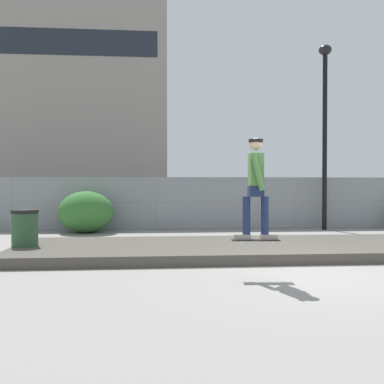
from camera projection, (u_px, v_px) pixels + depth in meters
The scene contains 11 objects.
ground_plane at pixel (302, 274), 7.80m from camera, with size 120.00×120.00×0.00m, color gray.
gravel_berm at pixel (268, 248), 10.15m from camera, with size 11.46×3.23×0.22m, color #4C473F.
skateboard at pixel (256, 240), 7.35m from camera, with size 0.81×0.27×0.07m.
skater at pixel (256, 182), 7.34m from camera, with size 0.73×0.60×1.70m.
chain_fence at pixel (228, 203), 15.60m from camera, with size 25.02×0.06×1.85m.
street_lamp at pixel (325, 114), 15.35m from camera, with size 0.44×0.44×6.47m.
parked_car_near at pixel (109, 203), 18.07m from camera, with size 4.41×1.97×1.66m.
parked_car_mid at pixel (268, 202), 18.51m from camera, with size 4.41×1.97×1.66m.
library_building at pixel (58, 86), 47.10m from camera, with size 23.10×11.45×24.39m.
shrub_left at pixel (86, 212), 14.40m from camera, with size 1.77×1.45×1.37m.
trash_bin at pixel (25, 233), 9.70m from camera, with size 0.59×0.59×1.03m.
Camera 1 is at (-2.62, -7.57, 1.58)m, focal length 41.09 mm.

